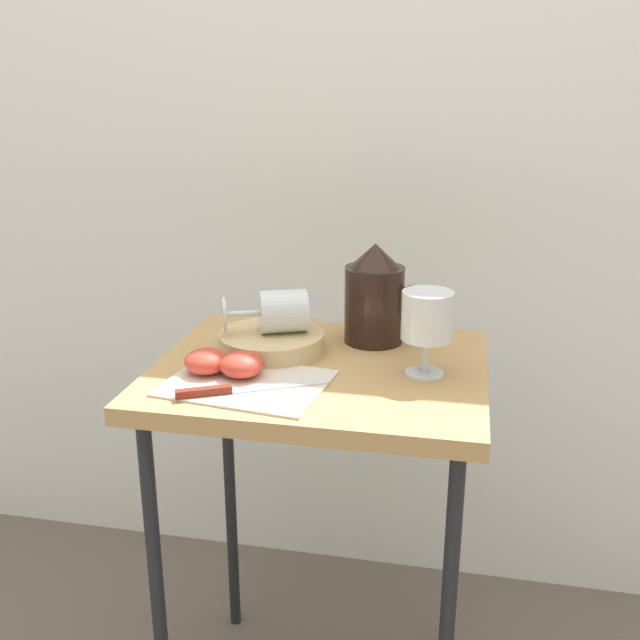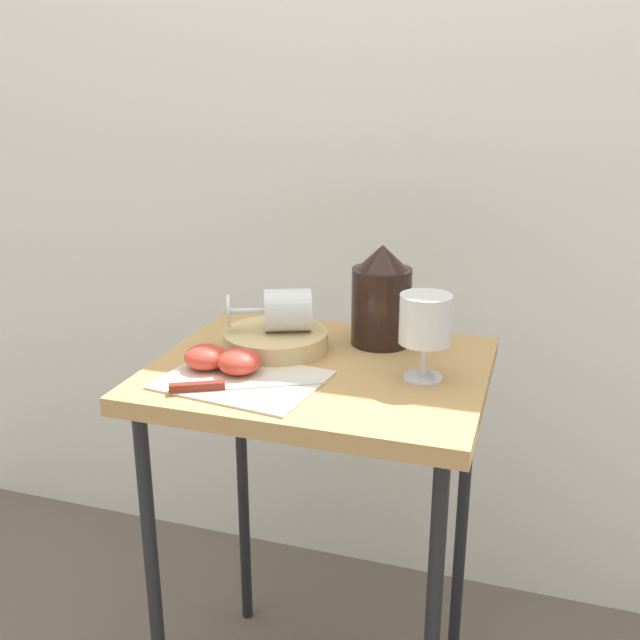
{
  "view_description": "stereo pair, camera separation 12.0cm",
  "coord_description": "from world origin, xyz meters",
  "px_view_note": "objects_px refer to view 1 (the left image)",
  "views": [
    {
      "loc": [
        0.23,
        -1.12,
        1.19
      ],
      "look_at": [
        0.0,
        0.0,
        0.81
      ],
      "focal_mm": 40.83,
      "sensor_mm": 36.0,
      "label": 1
    },
    {
      "loc": [
        0.34,
        -1.09,
        1.19
      ],
      "look_at": [
        0.0,
        0.0,
        0.81
      ],
      "focal_mm": 40.83,
      "sensor_mm": 36.0,
      "label": 2
    }
  ],
  "objects_px": {
    "pitcher": "(375,302)",
    "knife": "(230,390)",
    "basket_tray": "(271,342)",
    "apple_half_right": "(242,365)",
    "wine_glass_tipped_near": "(280,311)",
    "wine_glass_upright": "(427,320)",
    "apple_half_left": "(206,361)",
    "table": "(320,407)"
  },
  "relations": [
    {
      "from": "pitcher",
      "to": "knife",
      "type": "height_order",
      "value": "pitcher"
    },
    {
      "from": "basket_tray",
      "to": "apple_half_right",
      "type": "height_order",
      "value": "apple_half_right"
    },
    {
      "from": "basket_tray",
      "to": "apple_half_right",
      "type": "relative_size",
      "value": 2.59
    },
    {
      "from": "pitcher",
      "to": "basket_tray",
      "type": "bearing_deg",
      "value": -152.24
    },
    {
      "from": "basket_tray",
      "to": "wine_glass_tipped_near",
      "type": "height_order",
      "value": "wine_glass_tipped_near"
    },
    {
      "from": "wine_glass_upright",
      "to": "wine_glass_tipped_near",
      "type": "xyz_separation_m",
      "value": [
        -0.26,
        0.06,
        -0.02
      ]
    },
    {
      "from": "knife",
      "to": "wine_glass_upright",
      "type": "bearing_deg",
      "value": 26.27
    },
    {
      "from": "basket_tray",
      "to": "apple_half_left",
      "type": "distance_m",
      "value": 0.15
    },
    {
      "from": "pitcher",
      "to": "table",
      "type": "bearing_deg",
      "value": -118.54
    },
    {
      "from": "pitcher",
      "to": "knife",
      "type": "bearing_deg",
      "value": -122.83
    },
    {
      "from": "table",
      "to": "wine_glass_tipped_near",
      "type": "xyz_separation_m",
      "value": [
        -0.08,
        0.05,
        0.15
      ]
    },
    {
      "from": "apple_half_right",
      "to": "knife",
      "type": "bearing_deg",
      "value": -88.0
    },
    {
      "from": "wine_glass_upright",
      "to": "apple_half_right",
      "type": "xyz_separation_m",
      "value": [
        -0.29,
        -0.07,
        -0.07
      ]
    },
    {
      "from": "pitcher",
      "to": "wine_glass_tipped_near",
      "type": "bearing_deg",
      "value": -152.46
    },
    {
      "from": "wine_glass_upright",
      "to": "knife",
      "type": "height_order",
      "value": "wine_glass_upright"
    },
    {
      "from": "basket_tray",
      "to": "knife",
      "type": "bearing_deg",
      "value": -93.62
    },
    {
      "from": "pitcher",
      "to": "knife",
      "type": "relative_size",
      "value": 0.83
    },
    {
      "from": "wine_glass_upright",
      "to": "basket_tray",
      "type": "bearing_deg",
      "value": 168.93
    },
    {
      "from": "knife",
      "to": "wine_glass_tipped_near",
      "type": "bearing_deg",
      "value": 82.29
    },
    {
      "from": "apple_half_left",
      "to": "knife",
      "type": "bearing_deg",
      "value": -47.64
    },
    {
      "from": "basket_tray",
      "to": "pitcher",
      "type": "relative_size",
      "value": 1.02
    },
    {
      "from": "apple_half_left",
      "to": "knife",
      "type": "relative_size",
      "value": 0.33
    },
    {
      "from": "table",
      "to": "apple_half_right",
      "type": "bearing_deg",
      "value": -143.72
    },
    {
      "from": "table",
      "to": "knife",
      "type": "relative_size",
      "value": 3.32
    },
    {
      "from": "table",
      "to": "wine_glass_upright",
      "type": "bearing_deg",
      "value": -2.39
    },
    {
      "from": "wine_glass_upright",
      "to": "apple_half_left",
      "type": "xyz_separation_m",
      "value": [
        -0.35,
        -0.07,
        -0.07
      ]
    },
    {
      "from": "table",
      "to": "wine_glass_tipped_near",
      "type": "height_order",
      "value": "wine_glass_tipped_near"
    },
    {
      "from": "table",
      "to": "apple_half_left",
      "type": "bearing_deg",
      "value": -155.27
    },
    {
      "from": "apple_half_left",
      "to": "table",
      "type": "bearing_deg",
      "value": 24.73
    },
    {
      "from": "basket_tray",
      "to": "knife",
      "type": "xyz_separation_m",
      "value": [
        -0.01,
        -0.19,
        -0.01
      ]
    },
    {
      "from": "pitcher",
      "to": "wine_glass_tipped_near",
      "type": "relative_size",
      "value": 1.14
    },
    {
      "from": "apple_half_right",
      "to": "basket_tray",
      "type": "bearing_deg",
      "value": 83.49
    },
    {
      "from": "wine_glass_upright",
      "to": "wine_glass_tipped_near",
      "type": "relative_size",
      "value": 0.87
    },
    {
      "from": "wine_glass_upright",
      "to": "knife",
      "type": "bearing_deg",
      "value": -153.73
    },
    {
      "from": "apple_half_left",
      "to": "knife",
      "type": "height_order",
      "value": "apple_half_left"
    },
    {
      "from": "basket_tray",
      "to": "apple_half_left",
      "type": "relative_size",
      "value": 2.59
    },
    {
      "from": "wine_glass_tipped_near",
      "to": "knife",
      "type": "bearing_deg",
      "value": -97.71
    },
    {
      "from": "wine_glass_tipped_near",
      "to": "apple_half_left",
      "type": "relative_size",
      "value": 2.24
    },
    {
      "from": "apple_half_right",
      "to": "knife",
      "type": "xyz_separation_m",
      "value": [
        0.0,
        -0.07,
        -0.02
      ]
    },
    {
      "from": "knife",
      "to": "apple_half_left",
      "type": "bearing_deg",
      "value": 132.36
    },
    {
      "from": "apple_half_right",
      "to": "table",
      "type": "bearing_deg",
      "value": 36.28
    },
    {
      "from": "wine_glass_upright",
      "to": "apple_half_right",
      "type": "relative_size",
      "value": 1.96
    }
  ]
}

